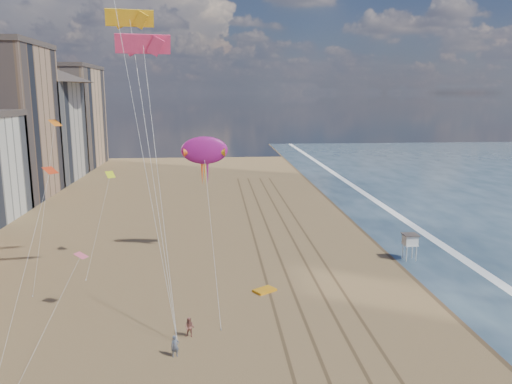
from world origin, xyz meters
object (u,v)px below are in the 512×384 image
lifeguard_stand (410,240)px  show_kite (204,151)px  grounded_kite (265,290)px  kite_flyer_a (175,346)px  kite_flyer_b (190,327)px

lifeguard_stand → show_kite: 26.72m
grounded_kite → show_kite: 18.78m
grounded_kite → kite_flyer_a: 14.47m
lifeguard_stand → show_kite: size_ratio=0.13×
grounded_kite → kite_flyer_b: bearing=-162.4°
grounded_kite → kite_flyer_b: kite_flyer_b is taller
grounded_kite → kite_flyer_b: (-7.07, -9.00, 0.72)m
show_kite → kite_flyer_b: 24.58m
kite_flyer_b → kite_flyer_a: bearing=-92.4°
lifeguard_stand → kite_flyer_b: (-25.31, -17.25, -1.61)m
lifeguard_stand → kite_flyer_a: bearing=-142.3°
lifeguard_stand → show_kite: (-24.24, 4.15, 10.43)m
lifeguard_stand → grounded_kite: (-18.24, -8.25, -2.33)m
lifeguard_stand → kite_flyer_b: size_ratio=1.89×
show_kite → kite_flyer_a: 27.30m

